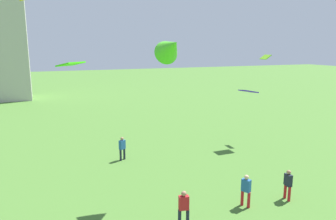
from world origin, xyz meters
TOP-DOWN VIEW (x-y plane):
  - person_0 at (2.99, 12.14)m, footprint 0.44×0.54m
  - person_1 at (-1.29, 21.70)m, footprint 0.54×0.48m
  - person_2 at (5.63, 11.88)m, footprint 0.33×0.54m
  - person_3 at (-0.91, 11.68)m, footprint 0.55×0.35m
  - kite_flying_1 at (9.57, 21.07)m, footprint 1.42×1.02m
  - kite_flying_2 at (-0.21, 14.89)m, footprint 1.51×2.28m
  - kite_flying_4 at (12.42, 22.61)m, footprint 0.67×1.04m
  - kite_flying_6 at (-5.33, 15.22)m, footprint 1.46×1.43m

SIDE VIEW (x-z plane):
  - person_2 at x=5.63m, z-range 0.12..1.87m
  - person_0 at x=2.99m, z-range 0.12..1.92m
  - person_3 at x=-0.91m, z-range 0.12..1.92m
  - person_1 at x=-1.29m, z-range 0.12..1.93m
  - kite_flying_1 at x=9.57m, z-range 4.57..5.00m
  - kite_flying_4 at x=12.42m, z-range 7.35..7.78m
  - kite_flying_6 at x=-5.33m, z-range 7.53..7.77m
  - kite_flying_2 at x=-0.21m, z-range 7.50..9.33m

